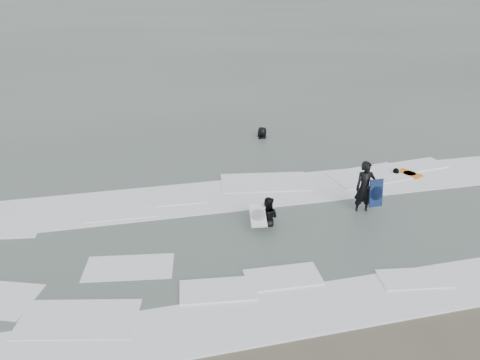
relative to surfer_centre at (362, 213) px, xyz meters
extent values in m
plane|color=brown|center=(-4.04, -3.77, 0.00)|extent=(320.00, 320.00, 0.00)
plane|color=#47544C|center=(-4.04, 76.23, 0.06)|extent=(320.00, 320.00, 0.00)
imported|color=black|center=(0.00, 0.00, 0.00)|extent=(0.73, 0.51, 1.91)
imported|color=black|center=(-3.42, -0.08, 0.00)|extent=(0.94, 0.87, 1.55)
imported|color=black|center=(2.76, 2.58, 0.00)|extent=(0.94, 0.69, 1.49)
imported|color=black|center=(-1.36, 8.10, 0.00)|extent=(0.98, 1.01, 1.75)
cube|color=white|center=(-4.04, -4.37, 0.03)|extent=(30.03, 2.32, 0.07)
cube|color=white|center=(-4.04, 2.23, 0.04)|extent=(30.00, 2.60, 0.09)
camera|label=1|loc=(-7.25, -12.92, 7.73)|focal=35.00mm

